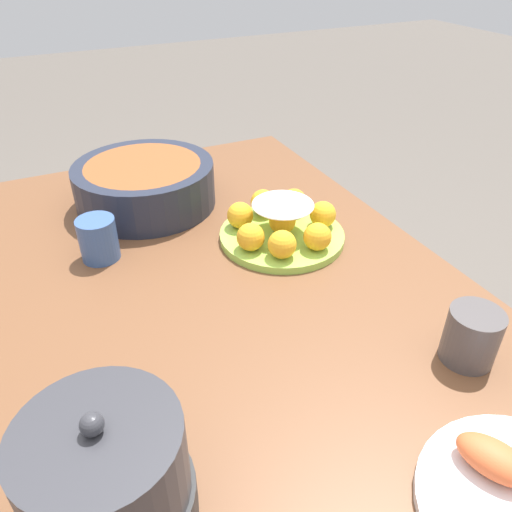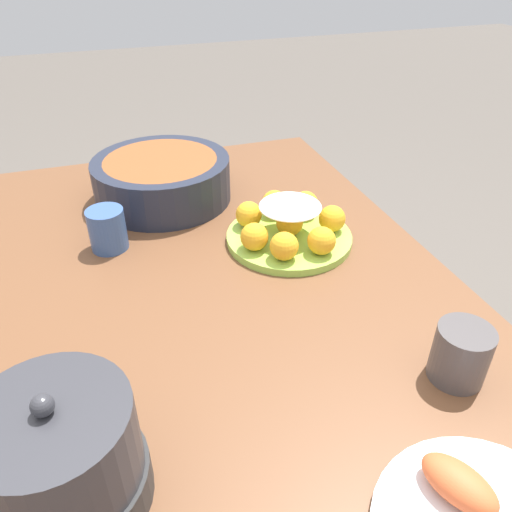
% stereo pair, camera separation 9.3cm
% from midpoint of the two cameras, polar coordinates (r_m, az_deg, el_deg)
% --- Properties ---
extents(dining_table, '(1.47, 0.92, 0.73)m').
position_cam_midpoint_polar(dining_table, '(0.92, -1.45, -10.82)').
color(dining_table, brown).
rests_on(dining_table, ground_plane).
extents(cake_plate, '(0.26, 0.26, 0.09)m').
position_cam_midpoint_polar(cake_plate, '(1.04, 6.36, 3.28)').
color(cake_plate, '#99CC4C').
rests_on(cake_plate, dining_table).
extents(serving_bowl, '(0.32, 0.32, 0.10)m').
position_cam_midpoint_polar(serving_bowl, '(1.21, -8.49, 8.72)').
color(serving_bowl, '#232838').
rests_on(serving_bowl, dining_table).
extents(cup_near, '(0.08, 0.08, 0.09)m').
position_cam_midpoint_polar(cup_near, '(0.80, 25.52, -10.22)').
color(cup_near, '#4C4747').
rests_on(cup_near, dining_table).
extents(cup_far, '(0.07, 0.07, 0.09)m').
position_cam_midpoint_polar(cup_far, '(1.04, -14.20, 2.88)').
color(cup_far, '#38568E').
rests_on(cup_far, dining_table).
extents(warming_pot, '(0.18, 0.18, 0.17)m').
position_cam_midpoint_polar(warming_pot, '(0.61, -17.02, -21.55)').
color(warming_pot, '#2D2D2D').
rests_on(warming_pot, dining_table).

